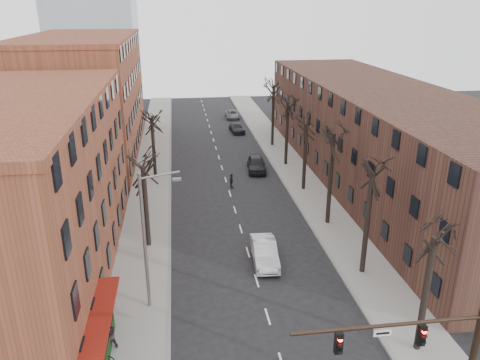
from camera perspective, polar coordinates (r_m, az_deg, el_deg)
name	(u,v)px	position (r m, az deg, el deg)	size (l,w,h in m)	color
sidewalk_left	(152,173)	(53.52, -10.66, 0.83)	(4.00, 90.00, 0.15)	gray
sidewalk_right	(291,167)	(54.97, 6.22, 1.61)	(4.00, 90.00, 0.15)	gray
building_left_near	(12,196)	(34.45, -26.02, -1.79)	(12.00, 26.00, 12.00)	brown
building_left_far	(85,99)	(61.36, -18.33, 9.40)	(12.00, 28.00, 14.00)	brown
building_right	(378,135)	(51.59, 16.47, 5.32)	(12.00, 50.00, 10.00)	#462B20
awning_left	(106,354)	(28.25, -16.03, -19.70)	(1.20, 7.00, 0.15)	maroon
hedge	(100,357)	(27.10, -16.68, -20.01)	(0.80, 6.00, 1.00)	black
tree_right_a	(416,350)	(29.21, 20.69, -18.79)	(5.20, 5.20, 10.00)	black
tree_right_b	(362,273)	(35.03, 14.62, -10.87)	(5.20, 5.20, 10.80)	black
tree_right_c	(327,224)	(41.58, 10.57, -5.25)	(5.20, 5.20, 11.60)	black
tree_right_d	(303,190)	(48.56, 7.71, -1.18)	(5.20, 5.20, 10.00)	black
tree_right_e	(286,165)	(55.82, 5.58, 1.85)	(5.20, 5.20, 10.80)	black
tree_right_f	(272,146)	(63.26, 3.94, 4.18)	(5.20, 5.20, 11.60)	black
tree_left_a	(149,246)	(37.97, -11.02, -7.92)	(5.20, 5.20, 9.50)	black
tree_left_b	(156,177)	(52.58, -10.26, 0.41)	(5.20, 5.20, 9.50)	black
signal_mast_arm	(440,352)	(22.30, 23.20, -18.71)	(8.14, 0.30, 7.20)	black
streetlight	(147,236)	(28.54, -11.27, -6.68)	(2.45, 0.22, 9.03)	slate
silver_sedan	(265,252)	(34.88, 3.01, -8.76)	(1.71, 4.90, 1.62)	silver
parked_car_near	(256,164)	(53.38, 2.01, 2.00)	(1.98, 4.93, 1.68)	black
parked_car_mid	(237,128)	(69.87, -0.40, 6.37)	(1.81, 4.46, 1.29)	black
parked_car_far	(232,114)	(78.77, -0.93, 8.02)	(2.15, 4.66, 1.30)	slate
pedestrian_b	(109,335)	(27.80, -15.68, -17.71)	(0.85, 0.66, 1.74)	black
pedestrian_crossing	(231,181)	(48.33, -1.05, -0.13)	(0.89, 0.37, 1.52)	black
bicycle	(98,358)	(27.18, -16.88, -20.06)	(0.59, 1.68, 0.88)	gray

